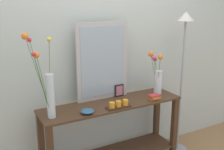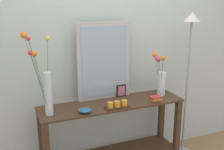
# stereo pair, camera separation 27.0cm
# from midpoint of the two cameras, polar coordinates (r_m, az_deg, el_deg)

# --- Properties ---
(wall_back) EXTENTS (6.40, 0.08, 2.70)m
(wall_back) POSITION_cam_midpoint_polar(r_m,az_deg,el_deg) (2.93, -5.65, 6.41)
(wall_back) COLOR beige
(wall_back) RESTS_ON ground
(console_table) EXTENTS (1.48, 0.40, 0.79)m
(console_table) POSITION_cam_midpoint_polar(r_m,az_deg,el_deg) (2.92, -2.70, -11.50)
(console_table) COLOR #472D1C
(console_table) RESTS_ON ground
(mirror_leaning) EXTENTS (0.57, 0.03, 0.80)m
(mirror_leaning) POSITION_cam_midpoint_polar(r_m,az_deg,el_deg) (2.81, -4.70, 2.77)
(mirror_leaning) COLOR #B7B2AD
(mirror_leaning) RESTS_ON console_table
(tall_vase_left) EXTENTS (0.23, 0.23, 0.75)m
(tall_vase_left) POSITION_cam_midpoint_polar(r_m,az_deg,el_deg) (2.46, -16.38, -2.31)
(tall_vase_left) COLOR silver
(tall_vase_left) RESTS_ON console_table
(vase_right) EXTENTS (0.12, 0.23, 0.46)m
(vase_right) POSITION_cam_midpoint_polar(r_m,az_deg,el_deg) (3.03, 6.86, -0.33)
(vase_right) COLOR silver
(vase_right) RESTS_ON console_table
(candle_tray) EXTENTS (0.24, 0.09, 0.07)m
(candle_tray) POSITION_cam_midpoint_polar(r_m,az_deg,el_deg) (2.67, -1.50, -6.22)
(candle_tray) COLOR #382316
(candle_tray) RESTS_ON console_table
(picture_frame_small) EXTENTS (0.10, 0.01, 0.13)m
(picture_frame_small) POSITION_cam_midpoint_polar(r_m,az_deg,el_deg) (2.96, -1.11, -3.26)
(picture_frame_small) COLOR black
(picture_frame_small) RESTS_ON console_table
(decorative_bowl) EXTENTS (0.12, 0.12, 0.04)m
(decorative_bowl) POSITION_cam_midpoint_polar(r_m,az_deg,el_deg) (2.56, -8.18, -7.47)
(decorative_bowl) COLOR #2D5B84
(decorative_bowl) RESTS_ON console_table
(book_stack) EXTENTS (0.13, 0.09, 0.05)m
(book_stack) POSITION_cam_midpoint_polar(r_m,az_deg,el_deg) (2.89, 6.16, -4.60)
(book_stack) COLOR orange
(book_stack) RESTS_ON console_table
(floor_lamp) EXTENTS (0.24, 0.24, 1.68)m
(floor_lamp) POSITION_cam_midpoint_polar(r_m,az_deg,el_deg) (3.19, 12.15, 2.94)
(floor_lamp) COLOR #9E9EA3
(floor_lamp) RESTS_ON ground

